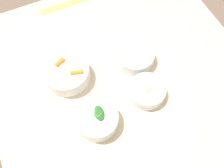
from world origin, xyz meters
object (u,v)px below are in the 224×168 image
at_px(bowl_carrots, 67,73).
at_px(bowl_cookies, 147,91).
at_px(bowl_greens, 97,119).
at_px(ruler, 67,4).
at_px(bowl_beans_hotdog, 135,57).

xyz_separation_m(bowl_carrots, bowl_cookies, (0.25, -0.19, -0.01)).
xyz_separation_m(bowl_greens, bowl_cookies, (0.22, 0.03, -0.01)).
bearing_deg(bowl_cookies, ruler, 101.84).
height_order(bowl_beans_hotdog, ruler, bowl_beans_hotdog).
height_order(bowl_beans_hotdog, bowl_cookies, bowl_beans_hotdog).
bearing_deg(ruler, bowl_carrots, -109.28).
xyz_separation_m(bowl_carrots, ruler, (0.13, 0.37, -0.03)).
height_order(bowl_carrots, bowl_greens, bowl_greens).
distance_m(bowl_cookies, ruler, 0.57).
distance_m(bowl_beans_hotdog, bowl_cookies, 0.16).
bearing_deg(bowl_cookies, bowl_beans_hotdog, 79.12).
height_order(bowl_greens, bowl_cookies, bowl_greens).
bearing_deg(bowl_greens, bowl_beans_hotdog, 36.47).
relative_size(bowl_beans_hotdog, bowl_cookies, 1.08).
relative_size(bowl_greens, ruler, 0.59).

